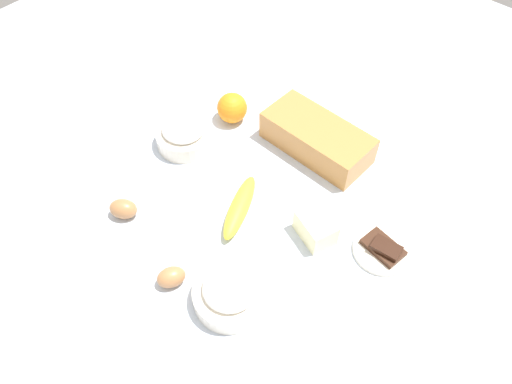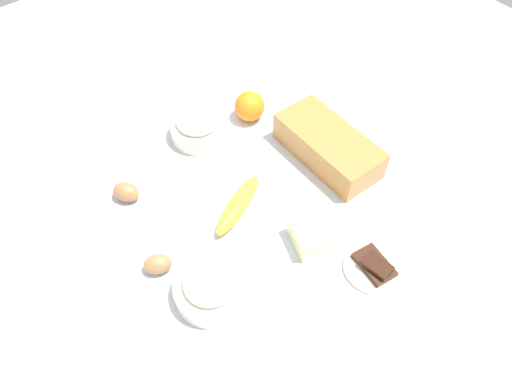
# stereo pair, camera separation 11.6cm
# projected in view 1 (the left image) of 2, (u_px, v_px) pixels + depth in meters

# --- Properties ---
(ground_plane) EXTENTS (2.40, 2.40, 0.02)m
(ground_plane) POSITION_uv_depth(u_px,v_px,m) (256.00, 205.00, 1.20)
(ground_plane) COLOR silver
(loaf_pan) EXTENTS (0.28, 0.14, 0.08)m
(loaf_pan) POSITION_uv_depth(u_px,v_px,m) (316.00, 137.00, 1.27)
(loaf_pan) COLOR #B77A3D
(loaf_pan) RESTS_ON ground_plane
(flour_bowl) EXTENTS (0.15, 0.15, 0.07)m
(flour_bowl) POSITION_uv_depth(u_px,v_px,m) (230.00, 292.00, 1.01)
(flour_bowl) COLOR silver
(flour_bowl) RESTS_ON ground_plane
(sugar_bowl) EXTENTS (0.15, 0.15, 0.07)m
(sugar_bowl) POSITION_uv_depth(u_px,v_px,m) (184.00, 134.00, 1.28)
(sugar_bowl) COLOR silver
(sugar_bowl) RESTS_ON ground_plane
(banana) EXTENTS (0.12, 0.19, 0.04)m
(banana) POSITION_uv_depth(u_px,v_px,m) (240.00, 207.00, 1.16)
(banana) COLOR yellow
(banana) RESTS_ON ground_plane
(orange_fruit) EXTENTS (0.08, 0.08, 0.08)m
(orange_fruit) POSITION_uv_depth(u_px,v_px,m) (232.00, 108.00, 1.33)
(orange_fruit) COLOR orange
(orange_fruit) RESTS_ON ground_plane
(butter_block) EXTENTS (0.11, 0.09, 0.06)m
(butter_block) POSITION_uv_depth(u_px,v_px,m) (316.00, 228.00, 1.11)
(butter_block) COLOR #F4EDB2
(butter_block) RESTS_ON ground_plane
(egg_near_butter) EXTENTS (0.07, 0.08, 0.04)m
(egg_near_butter) POSITION_uv_depth(u_px,v_px,m) (171.00, 277.00, 1.04)
(egg_near_butter) COLOR #AF7647
(egg_near_butter) RESTS_ON ground_plane
(egg_beside_bowl) EXTENTS (0.08, 0.07, 0.05)m
(egg_beside_bowl) POSITION_uv_depth(u_px,v_px,m) (123.00, 209.00, 1.15)
(egg_beside_bowl) COLOR #A87144
(egg_beside_bowl) RESTS_ON ground_plane
(chocolate_plate) EXTENTS (0.13, 0.13, 0.03)m
(chocolate_plate) POSITION_uv_depth(u_px,v_px,m) (383.00, 249.00, 1.10)
(chocolate_plate) COLOR silver
(chocolate_plate) RESTS_ON ground_plane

